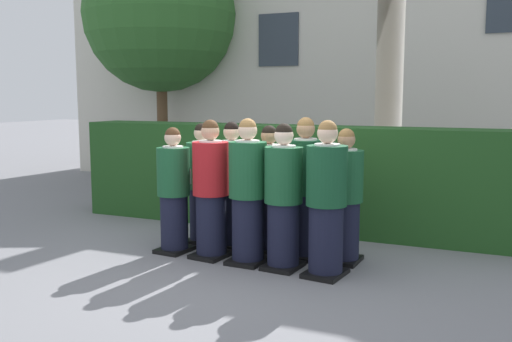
% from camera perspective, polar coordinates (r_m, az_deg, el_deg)
% --- Properties ---
extents(ground_plane, '(60.00, 60.00, 0.00)m').
position_cam_1_polar(ground_plane, '(6.70, -0.97, -9.23)').
color(ground_plane, slate).
extents(student_front_row_0, '(0.41, 0.51, 1.56)m').
position_cam_1_polar(student_front_row_0, '(7.07, -8.29, -2.24)').
color(student_front_row_0, black).
rests_on(student_front_row_0, ground).
extents(student_in_red_blazer, '(0.44, 0.55, 1.66)m').
position_cam_1_polar(student_in_red_blazer, '(6.78, -4.57, -2.17)').
color(student_in_red_blazer, black).
rests_on(student_in_red_blazer, ground).
extents(student_front_row_2, '(0.44, 0.54, 1.69)m').
position_cam_1_polar(student_front_row_2, '(6.52, -0.84, -2.43)').
color(student_front_row_2, black).
rests_on(student_front_row_2, ground).
extents(student_front_row_3, '(0.43, 0.54, 1.64)m').
position_cam_1_polar(student_front_row_3, '(6.32, 2.79, -2.96)').
color(student_front_row_3, black).
rests_on(student_front_row_3, ground).
extents(student_front_row_4, '(0.45, 0.53, 1.69)m').
position_cam_1_polar(student_front_row_4, '(6.09, 7.11, -3.20)').
color(student_front_row_4, black).
rests_on(student_front_row_4, ground).
extents(student_rear_row_0, '(0.41, 0.48, 1.59)m').
position_cam_1_polar(student_rear_row_0, '(7.48, -5.42, -1.54)').
color(student_rear_row_0, black).
rests_on(student_rear_row_0, ground).
extents(student_rear_row_1, '(0.42, 0.51, 1.62)m').
position_cam_1_polar(student_rear_row_1, '(7.25, -2.45, -1.70)').
color(student_rear_row_1, black).
rests_on(student_rear_row_1, ground).
extents(student_rear_row_2, '(0.42, 0.53, 1.58)m').
position_cam_1_polar(student_rear_row_2, '(7.03, 1.32, -2.12)').
color(student_rear_row_2, black).
rests_on(student_rear_row_2, ground).
extents(student_rear_row_3, '(0.44, 0.54, 1.69)m').
position_cam_1_polar(student_rear_row_3, '(6.77, 4.96, -2.06)').
color(student_rear_row_3, black).
rests_on(student_rear_row_3, ground).
extents(student_rear_row_4, '(0.41, 0.47, 1.57)m').
position_cam_1_polar(student_rear_row_4, '(6.64, 8.97, -2.85)').
color(student_rear_row_4, black).
rests_on(student_rear_row_4, ground).
extents(hedge, '(7.00, 0.70, 1.51)m').
position_cam_1_polar(hedge, '(8.23, 4.40, -0.68)').
color(hedge, '#214C1E').
rests_on(hedge, ground).
extents(school_building_annex, '(8.02, 3.83, 7.29)m').
position_cam_1_polar(school_building_annex, '(14.74, -1.40, 14.67)').
color(school_building_annex, beige).
rests_on(school_building_annex, ground).
extents(oak_tree_left, '(3.38, 3.38, 5.39)m').
position_cam_1_polar(oak_tree_left, '(13.12, -9.64, 15.20)').
color(oak_tree_left, brown).
rests_on(oak_tree_left, ground).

